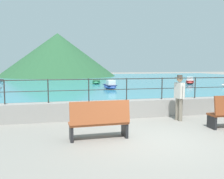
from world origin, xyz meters
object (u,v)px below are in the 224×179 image
person_walking (179,95)px  boat_3 (190,81)px  boat_6 (96,82)px  boat_0 (110,86)px  bench_main (99,120)px

person_walking → boat_3: 18.65m
boat_3 → boat_6: size_ratio=1.01×
boat_6 → boat_3: bearing=-14.0°
boat_0 → boat_3: same height
boat_6 → person_walking: bearing=-89.4°
bench_main → boat_0: bearing=76.3°
bench_main → person_walking: person_walking is taller
person_walking → bench_main: bearing=-153.3°
person_walking → boat_3: person_walking is taller
person_walking → boat_0: 12.28m
boat_0 → boat_6: size_ratio=0.97×
person_walking → boat_0: person_walking is taller
person_walking → boat_6: bearing=90.6°
person_walking → boat_6: 18.37m
bench_main → boat_3: 21.96m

